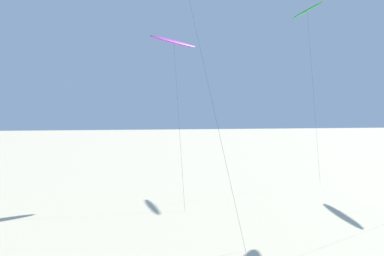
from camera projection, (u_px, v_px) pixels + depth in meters
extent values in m
cylinder|color=#4C4C51|center=(206.00, 74.00, 29.32)|extent=(3.41, 8.45, 21.37)
ellipsoid|color=purple|center=(174.00, 42.00, 44.61)|extent=(5.45, 4.07, 1.33)
ellipsoid|color=black|center=(174.00, 41.00, 44.61)|extent=(5.15, 3.45, 0.96)
cylinder|color=#4C4C51|center=(179.00, 118.00, 40.18)|extent=(0.07, 9.83, 14.83)
ellipsoid|color=green|center=(307.00, 10.00, 53.22)|extent=(3.19, 5.48, 1.98)
ellipsoid|color=orange|center=(307.00, 10.00, 53.22)|extent=(2.42, 5.17, 1.50)
cylinder|color=#4C4C51|center=(313.00, 93.00, 50.33)|extent=(1.06, 6.88, 19.79)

